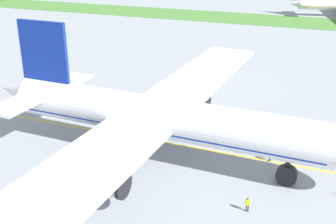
# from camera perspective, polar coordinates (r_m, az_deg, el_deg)

# --- Properties ---
(ground_plane) EXTENTS (600.00, 600.00, 0.00)m
(ground_plane) POSITION_cam_1_polar(r_m,az_deg,el_deg) (61.05, -3.34, -4.92)
(ground_plane) COLOR #9399A0
(ground_plane) RESTS_ON ground
(apron_taxi_line) EXTENTS (280.00, 0.36, 0.01)m
(apron_taxi_line) POSITION_cam_1_polar(r_m,az_deg,el_deg) (63.51, -2.18, -3.76)
(apron_taxi_line) COLOR yellow
(apron_taxi_line) RESTS_ON ground
(grass_median_strip) EXTENTS (320.00, 24.00, 0.10)m
(grass_median_strip) POSITION_cam_1_polar(r_m,az_deg,el_deg) (163.86, 13.59, 11.81)
(grass_median_strip) COLOR #4C8438
(grass_median_strip) RESTS_ON ground
(airliner_foreground) EXTENTS (52.90, 83.89, 17.28)m
(airliner_foreground) POSITION_cam_1_polar(r_m,az_deg,el_deg) (56.27, -1.55, -0.73)
(airliner_foreground) COLOR white
(airliner_foreground) RESTS_ON ground
(ground_crew_marshaller_front) EXTENTS (0.58, 0.37, 1.71)m
(ground_crew_marshaller_front) POSITION_cam_1_polar(r_m,az_deg,el_deg) (48.25, 10.56, -11.88)
(ground_crew_marshaller_front) COLOR black
(ground_crew_marshaller_front) RESTS_ON ground
(ground_crew_wingwalker_starboard) EXTENTS (0.50, 0.50, 1.73)m
(ground_crew_wingwalker_starboard) POSITION_cam_1_polar(r_m,az_deg,el_deg) (58.85, 13.47, -5.49)
(ground_crew_wingwalker_starboard) COLOR black
(ground_crew_wingwalker_starboard) RESTS_ON ground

